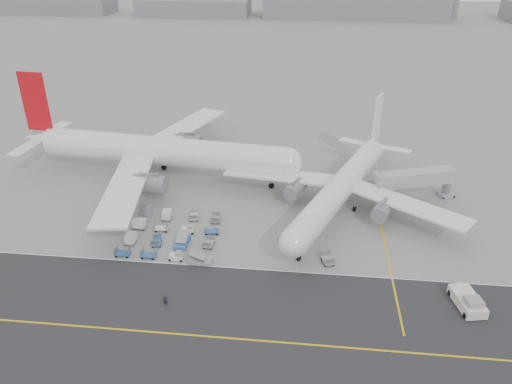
# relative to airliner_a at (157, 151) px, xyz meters

# --- Properties ---
(ground) EXTENTS (700.00, 700.00, 0.00)m
(ground) POSITION_rel_airliner_a_xyz_m (16.96, -29.40, -6.36)
(ground) COLOR gray
(ground) RESTS_ON ground
(taxiway) EXTENTS (220.00, 59.00, 0.03)m
(taxiway) POSITION_rel_airliner_a_xyz_m (21.98, -47.38, -6.35)
(taxiway) COLOR #2C2C2F
(taxiway) RESTS_ON ground
(horizon_buildings) EXTENTS (520.00, 28.00, 28.00)m
(horizon_buildings) POSITION_rel_airliner_a_xyz_m (46.96, 230.60, -6.36)
(horizon_buildings) COLOR slate
(horizon_buildings) RESTS_ON ground
(airliner_a) EXTENTS (64.06, 63.07, 22.12)m
(airliner_a) POSITION_rel_airliner_a_xyz_m (0.00, 0.00, 0.00)
(airliner_a) COLOR white
(airliner_a) RESTS_ON ground
(airliner_b) EXTENTS (46.66, 47.62, 17.29)m
(airliner_b) POSITION_rel_airliner_a_xyz_m (39.55, -9.83, -1.38)
(airliner_b) COLOR white
(airliner_b) RESTS_ON ground
(pushback_tug) EXTENTS (4.42, 8.79, 2.47)m
(pushback_tug) POSITION_rel_airliner_a_xyz_m (57.00, -37.26, -5.35)
(pushback_tug) COLOR beige
(pushback_tug) RESTS_ON ground
(jet_bridge) EXTENTS (17.67, 8.88, 6.67)m
(jet_bridge) POSITION_rel_airliner_a_xyz_m (54.42, -4.68, -1.71)
(jet_bridge) COLOR gray
(jet_bridge) RESTS_ON ground
(gse_cluster) EXTENTS (22.16, 21.43, 1.91)m
(gse_cluster) POSITION_rel_airliner_a_xyz_m (9.11, -23.96, -6.36)
(gse_cluster) COLOR #9A9A9F
(gse_cluster) RESTS_ON ground
(stray_dolly) EXTENTS (2.34, 3.04, 1.65)m
(stray_dolly) POSITION_rel_airliner_a_xyz_m (36.81, -28.54, -6.36)
(stray_dolly) COLOR silver
(stray_dolly) RESTS_ON ground
(ground_crew_a) EXTENTS (0.72, 0.57, 1.72)m
(ground_crew_a) POSITION_rel_airliner_a_xyz_m (12.94, -41.74, -5.50)
(ground_crew_a) COLOR black
(ground_crew_a) RESTS_ON ground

